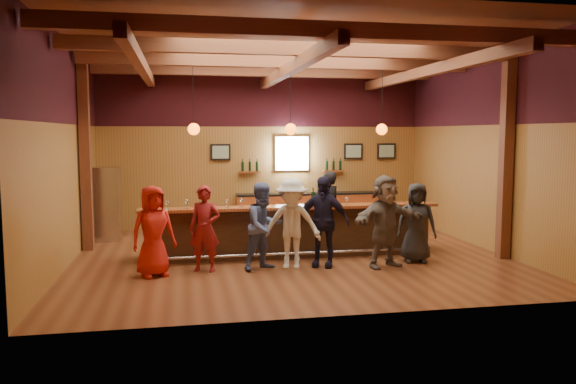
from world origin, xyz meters
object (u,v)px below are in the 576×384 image
stainless_fridge (106,204)px  customer_navy (322,221)px  customer_denim (264,226)px  customer_white (292,224)px  bar_counter (290,231)px  bottle_a (313,198)px  customer_orange (153,231)px  customer_redvest (205,229)px  customer_dark (416,223)px  customer_brown (385,221)px  back_bar_cabinet (307,210)px  ice_bucket (293,200)px  bartender (328,208)px

stainless_fridge → customer_navy: stainless_fridge is taller
customer_denim → customer_white: 0.54m
bar_counter → customer_denim: bearing=-122.0°
bottle_a → customer_orange: bearing=-160.5°
customer_redvest → customer_dark: 4.26m
customer_orange → customer_brown: (4.42, -0.11, 0.07)m
customer_navy → customer_redvest: bearing=-155.3°
bar_counter → back_bar_cabinet: 3.76m
stainless_fridge → customer_white: 5.35m
bar_counter → back_bar_cabinet: size_ratio=1.57×
customer_dark → bottle_a: bearing=168.1°
customer_denim → ice_bucket: bearing=22.7°
customer_orange → customer_redvest: size_ratio=1.02×
customer_navy → bartender: bearing=98.0°
customer_denim → customer_navy: customer_navy is taller
back_bar_cabinet → stainless_fridge: stainless_fridge is taller
customer_orange → ice_bucket: 3.04m
customer_brown → ice_bucket: customer_brown is taller
customer_white → customer_dark: size_ratio=1.08×
customer_dark → ice_bucket: 2.57m
customer_redvest → bar_counter: bearing=50.1°
customer_navy → customer_white: bearing=-151.7°
customer_denim → customer_brown: size_ratio=0.92×
bottle_a → customer_brown: bearing=-47.9°
back_bar_cabinet → bar_counter: bearing=-108.3°
customer_orange → customer_dark: customer_orange is taller
back_bar_cabinet → ice_bucket: size_ratio=17.41×
bar_counter → customer_redvest: customer_redvest is taller
customer_denim → customer_dark: customer_denim is taller
back_bar_cabinet → customer_redvest: bearing=-123.0°
bottle_a → customer_denim: bearing=-140.0°
customer_dark → ice_bucket: size_ratio=7.05×
customer_white → ice_bucket: 1.00m
bar_counter → stainless_fridge: (-4.12, 2.45, 0.38)m
bartender → bar_counter: bearing=17.1°
customer_redvest → customer_white: customer_white is taller
customer_navy → customer_brown: (1.19, -0.28, 0.02)m
bar_counter → bottle_a: bottle_a is taller
customer_dark → bottle_a: 2.20m
customer_navy → customer_brown: size_ratio=0.98×
back_bar_cabinet → customer_denim: (-1.92, -4.75, 0.36)m
back_bar_cabinet → customer_dark: bearing=-75.5°
bar_counter → back_bar_cabinet: bar_counter is taller
bartender → bottle_a: bearing=36.0°
customer_redvest → bottle_a: customer_redvest is taller
customer_redvest → bartender: (2.98, 2.13, 0.04)m
stainless_fridge → bartender: size_ratio=1.04×
back_bar_cabinet → customer_navy: (-0.76, -4.73, 0.42)m
bar_counter → ice_bucket: 0.76m
customer_orange → customer_navy: 3.23m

